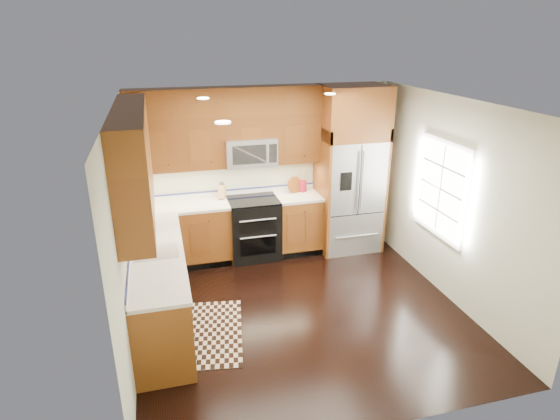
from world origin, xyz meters
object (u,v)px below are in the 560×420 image
object	(u,v)px
refrigerator	(350,170)
knife_block	(222,192)
utensil_crock	(303,184)
range	(254,228)
rug	(208,332)

from	to	relation	value
refrigerator	knife_block	size ratio (longest dim) A/B	9.92
refrigerator	utensil_crock	xyz separation A→B (m)	(-0.70, 0.24, -0.24)
knife_block	refrigerator	bearing A→B (deg)	-6.49
utensil_crock	range	bearing A→B (deg)	-166.83
utensil_crock	refrigerator	bearing A→B (deg)	-18.65
range	rug	distance (m)	2.13
refrigerator	utensil_crock	bearing A→B (deg)	161.35
range	knife_block	distance (m)	0.75
knife_block	rug	bearing A→B (deg)	-104.02
refrigerator	utensil_crock	world-z (taller)	refrigerator
rug	range	bearing A→B (deg)	72.03
rug	refrigerator	bearing A→B (deg)	45.16
range	refrigerator	size ratio (longest dim) A/B	0.36
refrigerator	rug	size ratio (longest dim) A/B	1.97
refrigerator	rug	xyz separation A→B (m)	(-2.50, -1.82, -1.30)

